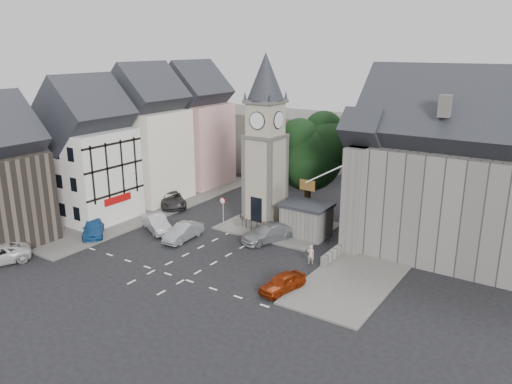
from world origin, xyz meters
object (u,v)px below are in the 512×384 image
Objects in this scene: clock_tower at (265,142)px; pedestrian at (311,254)px; car_east_red at (283,283)px; stone_shelter at (306,220)px; car_west_blue at (93,228)px.

pedestrian is at bearing -35.67° from clock_tower.
pedestrian is (8.00, -5.74, -7.33)m from clock_tower.
clock_tower reaches higher than pedestrian.
pedestrian is (-0.50, 5.25, 0.14)m from car_east_red.
stone_shelter reaches higher than car_west_blue.
clock_tower reaches higher than stone_shelter.
stone_shelter is 0.96× the size of car_west_blue.
pedestrian is at bearing -31.28° from car_west_blue.
car_east_red is at bearing -46.31° from car_west_blue.
car_west_blue is 20.00m from car_east_red.
car_west_blue is 2.83× the size of pedestrian.
stone_shelter is at bearing -5.84° from clock_tower.
car_west_blue is at bearing -146.56° from stone_shelter.
stone_shelter is 11.17m from car_east_red.
car_east_red is 5.27m from pedestrian.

